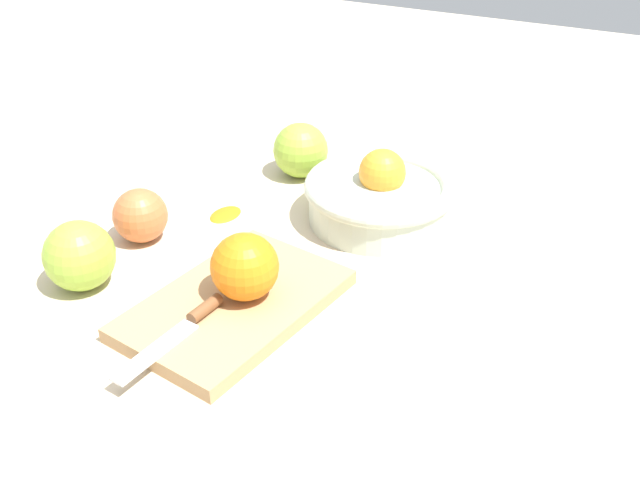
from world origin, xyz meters
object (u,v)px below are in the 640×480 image
orange_on_board (245,267)px  apple_front_right (79,256)px  knife (185,326)px  bowl (380,196)px  apple_mid_left (301,150)px  apple_front_center (140,216)px  cutting_board (235,305)px

orange_on_board → apple_front_right: orange_on_board is taller
knife → bowl: bearing=164.3°
orange_on_board → apple_front_right: bearing=-78.1°
bowl → apple_mid_left: bowl is taller
apple_front_center → apple_mid_left: bearing=157.0°
bowl → cutting_board: 0.27m
apple_front_center → cutting_board: bearing=65.6°
apple_front_center → knife: bearing=47.2°
cutting_board → knife: 0.07m
bowl → apple_mid_left: size_ratio=2.48×
cutting_board → apple_front_right: apple_front_right is taller
knife → apple_front_right: apple_front_right is taller
bowl → cutting_board: bowl is taller
apple_front_center → apple_front_right: apple_front_right is taller
apple_front_center → apple_front_right: bearing=-0.4°
cutting_board → knife: bearing=-15.3°
bowl → apple_front_center: bearing=-56.0°
apple_mid_left → apple_front_center: bearing=-23.0°
knife → apple_front_right: size_ratio=1.86×
cutting_board → orange_on_board: size_ratio=3.31×
orange_on_board → knife: (0.08, -0.03, -0.03)m
orange_on_board → apple_front_center: bearing=-110.6°
cutting_board → apple_front_center: apple_front_center is taller
orange_on_board → apple_front_right: 0.20m
bowl → apple_front_center: 0.31m
bowl → apple_mid_left: 0.17m
knife → apple_mid_left: apple_mid_left is taller
cutting_board → apple_mid_left: 0.35m
knife → orange_on_board: bearing=160.7°
cutting_board → apple_mid_left: size_ratio=3.09×
bowl → knife: (0.33, -0.09, -0.01)m
orange_on_board → bowl: bearing=165.5°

